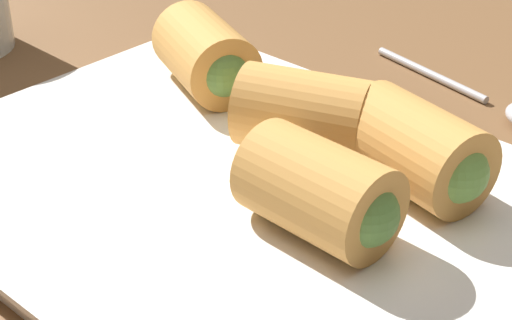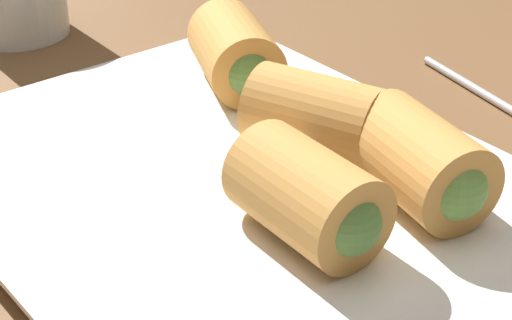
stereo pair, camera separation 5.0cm
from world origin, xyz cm
name	(u,v)px [view 1 (the left image)]	position (x,y,z in cm)	size (l,w,h in cm)	color
table_surface	(238,205)	(0.00, 0.00, 1.00)	(180.00, 140.00, 2.00)	brown
serving_plate	(256,205)	(-2.44, 1.30, 2.76)	(34.06, 23.99, 1.50)	white
roll_front_left	(325,194)	(-6.90, 1.88, 5.61)	(7.12, 4.41, 4.22)	#D19347
roll_front_right	(312,115)	(-2.00, -3.18, 5.61)	(7.44, 6.20, 4.22)	#D19347
roll_back_left	(422,152)	(-7.95, -3.79, 5.61)	(7.38, 5.48, 4.22)	#D19347
roll_back_right	(208,57)	(6.64, -4.62, 5.61)	(7.46, 6.34, 4.22)	#D19347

